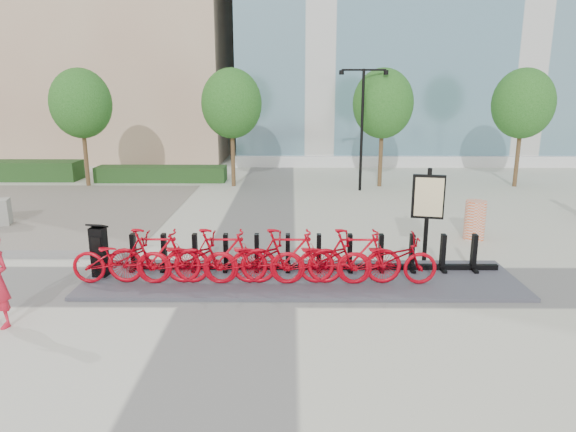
{
  "coord_description": "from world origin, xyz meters",
  "views": [
    {
      "loc": [
        1.08,
        -10.53,
        4.16
      ],
      "look_at": [
        1.0,
        1.5,
        1.2
      ],
      "focal_mm": 32.0,
      "sensor_mm": 36.0,
      "label": 1
    }
  ],
  "objects_px": {
    "bike_0": "(121,259)",
    "kiosk": "(99,250)",
    "map_sign": "(428,201)",
    "construction_barrel": "(475,220)"
  },
  "relations": [
    {
      "from": "bike_0",
      "to": "kiosk",
      "type": "distance_m",
      "value": 0.75
    },
    {
      "from": "bike_0",
      "to": "map_sign",
      "type": "bearing_deg",
      "value": -76.78
    },
    {
      "from": "bike_0",
      "to": "kiosk",
      "type": "height_order",
      "value": "kiosk"
    },
    {
      "from": "map_sign",
      "to": "bike_0",
      "type": "bearing_deg",
      "value": -153.85
    },
    {
      "from": "kiosk",
      "to": "construction_barrel",
      "type": "height_order",
      "value": "kiosk"
    },
    {
      "from": "map_sign",
      "to": "construction_barrel",
      "type": "bearing_deg",
      "value": 59.94
    },
    {
      "from": "construction_barrel",
      "to": "map_sign",
      "type": "height_order",
      "value": "map_sign"
    },
    {
      "from": "kiosk",
      "to": "construction_barrel",
      "type": "distance_m",
      "value": 10.08
    },
    {
      "from": "kiosk",
      "to": "bike_0",
      "type": "bearing_deg",
      "value": -26.77
    },
    {
      "from": "kiosk",
      "to": "map_sign",
      "type": "distance_m",
      "value": 7.74
    }
  ]
}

